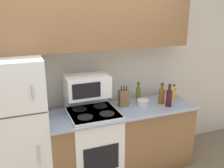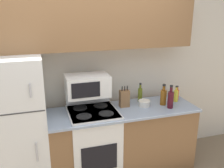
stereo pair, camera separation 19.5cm
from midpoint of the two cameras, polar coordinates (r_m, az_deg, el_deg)
wall_back at (r=3.31m, az=-4.19°, el=2.43°), size 8.00×0.05×2.55m
lower_cabinets at (r=3.37m, az=4.05°, el=-12.63°), size 1.88×0.63×0.89m
refrigerator at (r=3.06m, az=-19.94°, el=-9.16°), size 0.74×0.70×1.63m
upper_cabinets at (r=3.02m, az=-3.61°, el=14.03°), size 2.61×0.34×0.64m
stove at (r=3.24m, az=-2.49°, el=-13.35°), size 0.59×0.61×1.07m
microwave at (r=3.03m, az=-3.86°, el=-0.34°), size 0.52×0.35×0.26m
knife_block at (r=3.20m, az=4.58°, el=-3.33°), size 0.12×0.08×0.28m
bowl at (r=3.26m, az=9.07°, el=-4.36°), size 0.16×0.16×0.08m
bottle_whiskey at (r=3.34m, az=13.31°, el=-2.85°), size 0.08×0.08×0.28m
bottle_olive_oil at (r=3.39m, az=8.08°, el=-2.36°), size 0.06×0.06×0.26m
bottle_cooking_spray at (r=3.50m, az=15.96°, el=-2.52°), size 0.06×0.06×0.22m
bottle_hot_sauce at (r=3.57m, az=16.15°, el=-2.28°), size 0.05×0.05×0.20m
bottle_wine_red at (r=3.26m, az=14.92°, el=-3.35°), size 0.08×0.08×0.30m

